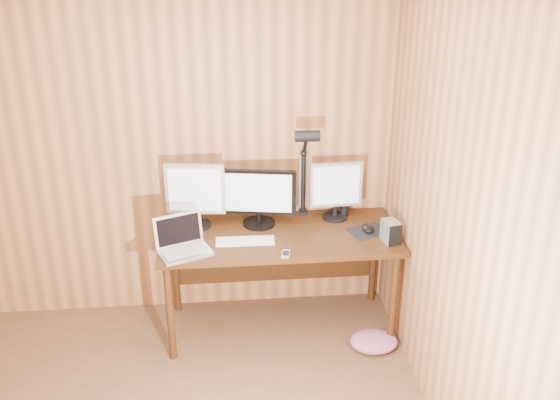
{
  "coord_description": "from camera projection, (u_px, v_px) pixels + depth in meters",
  "views": [
    {
      "loc": [
        0.58,
        -2.12,
        2.65
      ],
      "look_at": [
        0.93,
        1.58,
        1.02
      ],
      "focal_mm": 40.0,
      "sensor_mm": 36.0,
      "label": 1
    }
  ],
  "objects": [
    {
      "name": "phone",
      "position": [
        286.0,
        254.0,
        3.94
      ],
      "size": [
        0.07,
        0.11,
        0.01
      ],
      "rotation": [
        0.0,
        0.0,
        -0.2
      ],
      "color": "silver",
      "rests_on": "desk"
    },
    {
      "name": "room_shell",
      "position": [
        82.0,
        316.0,
        2.44
      ],
      "size": [
        4.0,
        4.0,
        4.0
      ],
      "color": "brown",
      "rests_on": "ground"
    },
    {
      "name": "desk_lamp",
      "position": [
        305.0,
        160.0,
        4.25
      ],
      "size": [
        0.16,
        0.24,
        0.72
      ],
      "rotation": [
        0.0,
        0.0,
        0.22
      ],
      "color": "black",
      "rests_on": "desk"
    },
    {
      "name": "monitor_center",
      "position": [
        259.0,
        197.0,
        4.26
      ],
      "size": [
        0.51,
        0.23,
        0.4
      ],
      "rotation": [
        0.0,
        0.0,
        -0.17
      ],
      "color": "black",
      "rests_on": "desk"
    },
    {
      "name": "mouse",
      "position": [
        368.0,
        228.0,
        4.23
      ],
      "size": [
        0.1,
        0.13,
        0.04
      ],
      "primitive_type": "ellipsoid",
      "rotation": [
        0.0,
        0.0,
        0.26
      ],
      "color": "black",
      "rests_on": "mousepad"
    },
    {
      "name": "monitor_right",
      "position": [
        336.0,
        189.0,
        4.34
      ],
      "size": [
        0.37,
        0.17,
        0.42
      ],
      "rotation": [
        0.0,
        0.0,
        0.04
      ],
      "color": "black",
      "rests_on": "desk"
    },
    {
      "name": "hard_drive",
      "position": [
        391.0,
        232.0,
        4.07
      ],
      "size": [
        0.12,
        0.15,
        0.15
      ],
      "rotation": [
        0.0,
        0.0,
        0.21
      ],
      "color": "silver",
      "rests_on": "desk"
    },
    {
      "name": "monitor_left",
      "position": [
        195.0,
        194.0,
        4.21
      ],
      "size": [
        0.41,
        0.19,
        0.46
      ],
      "rotation": [
        0.0,
        0.0,
        -0.13
      ],
      "color": "black",
      "rests_on": "desk"
    },
    {
      "name": "fabric_pile",
      "position": [
        374.0,
        341.0,
        4.26
      ],
      "size": [
        0.37,
        0.32,
        0.1
      ],
      "primitive_type": null,
      "rotation": [
        0.0,
        0.0,
        0.16
      ],
      "color": "#B4577B",
      "rests_on": "floor"
    },
    {
      "name": "speaker",
      "position": [
        344.0,
        208.0,
        4.44
      ],
      "size": [
        0.05,
        0.05,
        0.13
      ],
      "primitive_type": "cylinder",
      "color": "black",
      "rests_on": "desk"
    },
    {
      "name": "desk",
      "position": [
        278.0,
        245.0,
        4.33
      ],
      "size": [
        1.6,
        0.7,
        0.75
      ],
      "color": "#3C200C",
      "rests_on": "floor"
    },
    {
      "name": "mousepad",
      "position": [
        368.0,
        231.0,
        4.24
      ],
      "size": [
        0.29,
        0.27,
        0.0
      ],
      "primitive_type": "cube",
      "rotation": [
        0.0,
        0.0,
        0.32
      ],
      "color": "black",
      "rests_on": "desk"
    },
    {
      "name": "keyboard",
      "position": [
        245.0,
        241.0,
        4.09
      ],
      "size": [
        0.39,
        0.12,
        0.02
      ],
      "rotation": [
        0.0,
        0.0,
        -0.02
      ],
      "color": "white",
      "rests_on": "desk"
    },
    {
      "name": "laptop",
      "position": [
        182.0,
        243.0,
        3.97
      ],
      "size": [
        0.39,
        0.35,
        0.23
      ],
      "rotation": [
        0.0,
        0.0,
        0.38
      ],
      "color": "silver",
      "rests_on": "desk"
    }
  ]
}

